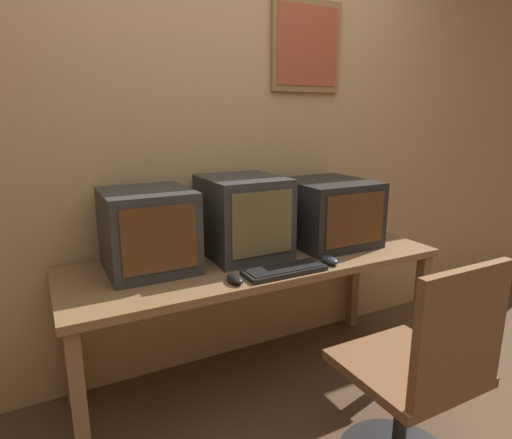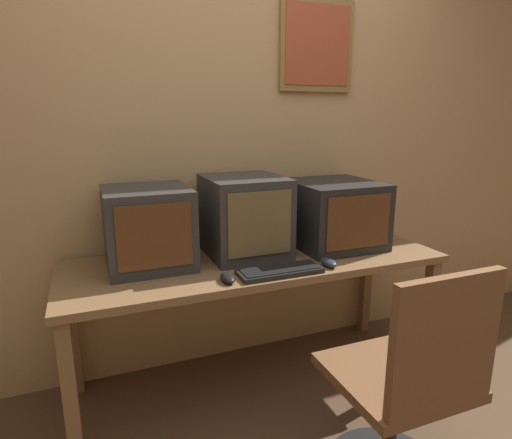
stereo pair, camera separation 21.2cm
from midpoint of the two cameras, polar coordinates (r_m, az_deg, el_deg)
wall_back at (r=2.42m, az=-0.77°, el=10.87°), size 8.00×0.08×2.60m
desk at (r=2.21m, az=2.78°, el=-7.06°), size 1.90×0.66×0.72m
monitor_left at (r=2.07m, az=-11.37°, el=-1.06°), size 0.40×0.41×0.38m
monitor_center at (r=2.19m, az=1.23°, el=0.43°), size 0.39×0.43×0.41m
monitor_right at (r=2.42m, az=12.81°, el=0.75°), size 0.45×0.48×0.36m
keyboard_main at (r=1.98m, az=6.30°, el=-6.89°), size 0.39×0.14×0.03m
mouse_near_keyboard at (r=2.11m, az=12.53°, el=-5.68°), size 0.06×0.11×0.04m
mouse_far_corner at (r=1.88m, az=-0.56°, el=-7.84°), size 0.06×0.12×0.04m
desk_clock at (r=2.72m, az=17.53°, el=-0.89°), size 0.09×0.05×0.10m
office_chair at (r=1.83m, az=22.70°, el=-21.21°), size 0.49×0.49×0.94m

